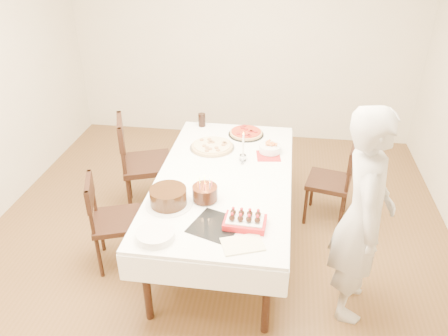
# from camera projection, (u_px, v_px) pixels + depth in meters

# --- Properties ---
(floor) EXTENTS (5.00, 5.00, 0.00)m
(floor) POSITION_uv_depth(u_px,v_px,m) (213.00, 248.00, 4.07)
(floor) COLOR brown
(floor) RESTS_ON ground
(wall_back) EXTENTS (4.50, 0.04, 2.70)m
(wall_back) POSITION_uv_depth(u_px,v_px,m) (244.00, 37.00, 5.53)
(wall_back) COLOR beige
(wall_back) RESTS_ON floor
(dining_table) EXTENTS (1.89, 2.42, 0.75)m
(dining_table) POSITION_uv_depth(u_px,v_px,m) (224.00, 211.00, 3.93)
(dining_table) COLOR white
(dining_table) RESTS_ON floor
(chair_right_savory) EXTENTS (0.52, 0.52, 0.86)m
(chair_right_savory) POSITION_uv_depth(u_px,v_px,m) (329.00, 182.00, 4.27)
(chair_right_savory) COLOR black
(chair_right_savory) RESTS_ON floor
(chair_left_savory) EXTENTS (0.68, 0.68, 1.03)m
(chair_left_savory) POSITION_uv_depth(u_px,v_px,m) (147.00, 164.00, 4.40)
(chair_left_savory) COLOR black
(chair_left_savory) RESTS_ON floor
(chair_left_dessert) EXTENTS (0.57, 0.57, 0.87)m
(chair_left_dessert) POSITION_uv_depth(u_px,v_px,m) (117.00, 221.00, 3.72)
(chair_left_dessert) COLOR black
(chair_left_dessert) RESTS_ON floor
(person) EXTENTS (0.46, 0.65, 1.69)m
(person) POSITION_uv_depth(u_px,v_px,m) (363.00, 217.00, 3.07)
(person) COLOR beige
(person) RESTS_ON floor
(pizza_white) EXTENTS (0.53, 0.53, 0.04)m
(pizza_white) POSITION_uv_depth(u_px,v_px,m) (212.00, 146.00, 4.18)
(pizza_white) COLOR beige
(pizza_white) RESTS_ON dining_table
(pizza_pepperoni) EXTENTS (0.46, 0.46, 0.04)m
(pizza_pepperoni) POSITION_uv_depth(u_px,v_px,m) (246.00, 133.00, 4.44)
(pizza_pepperoni) COLOR red
(pizza_pepperoni) RESTS_ON dining_table
(red_placemat) EXTENTS (0.24, 0.24, 0.01)m
(red_placemat) POSITION_uv_depth(u_px,v_px,m) (268.00, 156.00, 4.05)
(red_placemat) COLOR #B21E1E
(red_placemat) RESTS_ON dining_table
(pasta_bowl) EXTENTS (0.26, 0.26, 0.07)m
(pasta_bowl) POSITION_uv_depth(u_px,v_px,m) (270.00, 148.00, 4.10)
(pasta_bowl) COLOR white
(pasta_bowl) RESTS_ON dining_table
(taper_candle) EXTENTS (0.08, 0.08, 0.29)m
(taper_candle) POSITION_uv_depth(u_px,v_px,m) (243.00, 146.00, 3.91)
(taper_candle) COLOR white
(taper_candle) RESTS_ON dining_table
(shaker_pair) EXTENTS (0.08, 0.08, 0.08)m
(shaker_pair) POSITION_uv_depth(u_px,v_px,m) (242.00, 160.00, 3.91)
(shaker_pair) COLOR white
(shaker_pair) RESTS_ON dining_table
(cola_glass) EXTENTS (0.10, 0.10, 0.14)m
(cola_glass) POSITION_uv_depth(u_px,v_px,m) (202.00, 120.00, 4.60)
(cola_glass) COLOR black
(cola_glass) RESTS_ON dining_table
(layer_cake) EXTENTS (0.39, 0.39, 0.14)m
(layer_cake) POSITION_uv_depth(u_px,v_px,m) (168.00, 197.00, 3.34)
(layer_cake) COLOR black
(layer_cake) RESTS_ON dining_table
(cake_board) EXTENTS (0.42, 0.42, 0.01)m
(cake_board) POSITION_uv_depth(u_px,v_px,m) (216.00, 226.00, 3.14)
(cake_board) COLOR black
(cake_board) RESTS_ON dining_table
(birthday_cake) EXTENTS (0.22, 0.22, 0.18)m
(birthday_cake) POSITION_uv_depth(u_px,v_px,m) (205.00, 189.00, 3.38)
(birthday_cake) COLOR #35170E
(birthday_cake) RESTS_ON dining_table
(strawberry_box) EXTENTS (0.31, 0.21, 0.08)m
(strawberry_box) POSITION_uv_depth(u_px,v_px,m) (245.00, 221.00, 3.13)
(strawberry_box) COLOR red
(strawberry_box) RESTS_ON dining_table
(box_lid) EXTENTS (0.33, 0.28, 0.02)m
(box_lid) POSITION_uv_depth(u_px,v_px,m) (243.00, 245.00, 2.96)
(box_lid) COLOR beige
(box_lid) RESTS_ON dining_table
(plate_stack) EXTENTS (0.30, 0.30, 0.06)m
(plate_stack) POSITION_uv_depth(u_px,v_px,m) (156.00, 235.00, 3.01)
(plate_stack) COLOR white
(plate_stack) RESTS_ON dining_table
(china_plate) EXTENTS (0.22, 0.22, 0.01)m
(china_plate) POSITION_uv_depth(u_px,v_px,m) (166.00, 208.00, 3.32)
(china_plate) COLOR white
(china_plate) RESTS_ON dining_table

